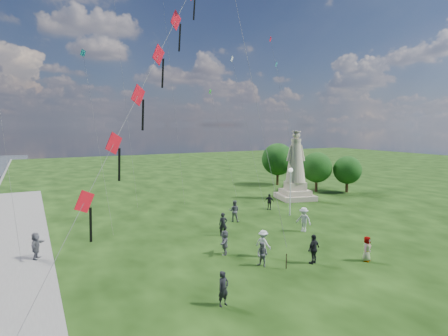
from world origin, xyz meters
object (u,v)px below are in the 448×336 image
person_0 (223,289)px  person_1 (262,254)px  person_2 (263,243)px  person_4 (367,249)px  person_8 (304,220)px  person_3 (314,249)px  lamppost (290,181)px  person_9 (269,202)px  statue (295,174)px  person_6 (223,224)px  person_11 (225,242)px  person_5 (36,247)px  person_7 (234,211)px

person_0 → person_1: (4.27, 3.21, -0.09)m
person_2 → person_4: 6.36m
person_8 → person_3: bearing=-58.3°
lamppost → person_1: lamppost is taller
person_8 → person_1: bearing=-79.8°
person_0 → person_9: 20.40m
person_0 → person_3: size_ratio=0.91×
person_8 → statue: bearing=120.9°
person_6 → person_11: person_6 is taller
person_4 → person_8: 6.94m
person_4 → person_11: bearing=121.9°
person_6 → statue: bearing=55.9°
person_1 → person_3: size_ratio=0.81×
person_5 → person_3: bearing=-96.6°
statue → person_11: statue is taller
lamppost → person_9: bearing=96.8°
statue → person_0: 26.60m
statue → person_6: 16.52m
person_2 → person_9: bearing=-56.3°
person_9 → person_11: person_11 is taller
statue → person_11: bearing=-127.3°
person_2 → person_3: size_ratio=0.94×
lamppost → person_7: lamppost is taller
person_5 → person_4: bearing=-95.1°
person_0 → person_3: bearing=0.9°
person_7 → person_8: (3.36, -5.23, 0.03)m
person_2 → person_11: size_ratio=1.06×
person_2 → person_5: bearing=45.1°
statue → person_3: 20.21m
person_6 → person_8: size_ratio=0.92×
lamppost → person_8: size_ratio=2.31×
person_4 → person_5: (-18.06, 9.57, 0.06)m
person_2 → person_6: bearing=-17.7°
person_2 → person_4: size_ratio=1.09×
lamppost → person_11: lamppost is taller
person_0 → person_8: bearing=19.3°
lamppost → person_3: lamppost is taller
person_0 → person_2: bearing=25.6°
lamppost → person_11: (-10.26, -6.52, -2.41)m
person_3 → person_9: (5.91, 13.36, -0.11)m
statue → person_3: statue is taller
person_0 → person_6: (5.07, 9.78, 0.06)m
person_3 → person_7: person_7 is taller
person_8 → person_5: bearing=-121.8°
person_9 → person_8: bearing=-59.8°
person_4 → person_6: size_ratio=0.88×
person_3 → person_9: person_3 is taller
person_6 → lamppost: bearing=42.0°
person_6 → person_9: person_6 is taller
person_2 → person_11: (-2.02, 1.46, -0.05)m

